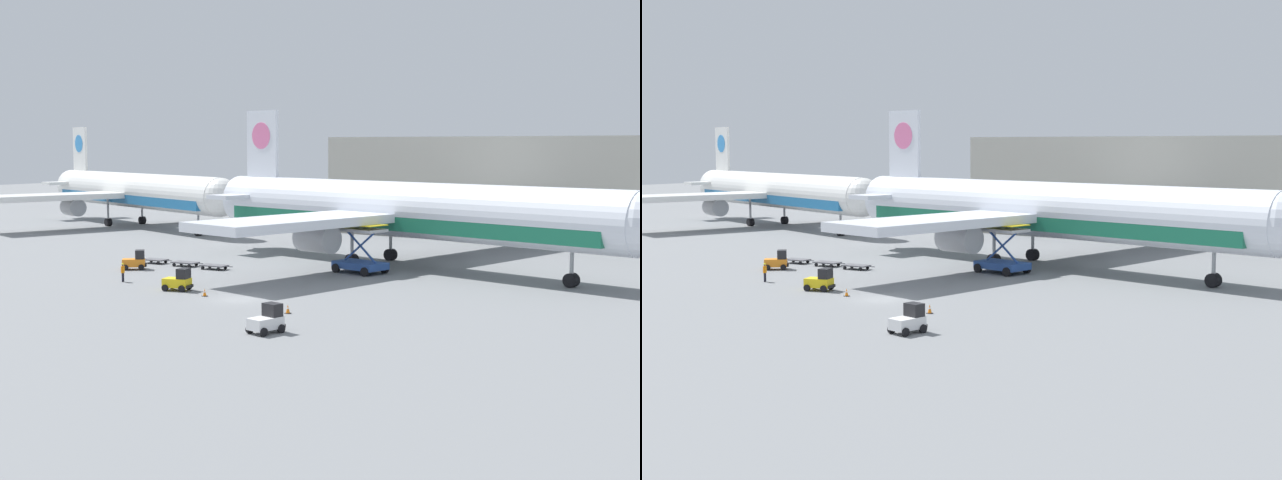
% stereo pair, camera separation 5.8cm
% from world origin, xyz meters
% --- Properties ---
extents(ground_plane, '(400.00, 400.00, 0.00)m').
position_xyz_m(ground_plane, '(0.00, 0.00, 0.00)').
color(ground_plane, slate).
extents(airplane_main, '(57.39, 48.61, 17.00)m').
position_xyz_m(airplane_main, '(1.29, 25.28, 5.84)').
color(airplane_main, silver).
rests_on(airplane_main, ground_plane).
extents(airplane_distant, '(52.71, 45.20, 15.99)m').
position_xyz_m(airplane_distant, '(-55.57, 44.95, 5.49)').
color(airplane_distant, white).
rests_on(airplane_distant, ground_plane).
extents(scissor_lift_loader, '(5.71, 4.29, 4.95)m').
position_xyz_m(scissor_lift_loader, '(0.70, 18.76, 1.92)').
color(scissor_lift_loader, '#284C99').
rests_on(scissor_lift_loader, ground_plane).
extents(baggage_tug_foreground, '(2.72, 2.15, 2.00)m').
position_xyz_m(baggage_tug_foreground, '(-7.41, 0.63, 0.88)').
color(baggage_tug_foreground, yellow).
rests_on(baggage_tug_foreground, ground_plane).
extents(baggage_tug_mid, '(2.78, 2.69, 2.00)m').
position_xyz_m(baggage_tug_mid, '(-20.29, 8.57, 0.88)').
color(baggage_tug_mid, orange).
rests_on(baggage_tug_mid, ground_plane).
extents(baggage_tug_far, '(2.08, 2.69, 2.00)m').
position_xyz_m(baggage_tug_far, '(9.66, -9.72, 0.88)').
color(baggage_tug_far, silver).
rests_on(baggage_tug_far, ground_plane).
extents(baggage_dolly_lead, '(3.75, 1.70, 0.48)m').
position_xyz_m(baggage_dolly_lead, '(-21.84, 13.15, 0.39)').
color(baggage_dolly_lead, '#56565B').
rests_on(baggage_dolly_lead, ground_plane).
extents(baggage_dolly_second, '(3.75, 1.70, 0.48)m').
position_xyz_m(baggage_dolly_second, '(-17.48, 13.13, 0.39)').
color(baggage_dolly_second, '#56565B').
rests_on(baggage_dolly_second, ground_plane).
extents(baggage_dolly_third, '(3.75, 1.70, 0.48)m').
position_xyz_m(baggage_dolly_third, '(-13.34, 12.87, 0.39)').
color(baggage_dolly_third, '#56565B').
rests_on(baggage_dolly_third, ground_plane).
extents(ground_crew_far, '(0.33, 0.54, 1.79)m').
position_xyz_m(ground_crew_far, '(-15.23, 1.67, 1.06)').
color(ground_crew_far, black).
rests_on(ground_crew_far, ground_plane).
extents(traffic_cone_near, '(0.40, 0.40, 0.71)m').
position_xyz_m(traffic_cone_near, '(6.85, -3.13, 0.35)').
color(traffic_cone_near, black).
rests_on(traffic_cone_near, ground_plane).
extents(traffic_cone_far, '(0.40, 0.40, 0.66)m').
position_xyz_m(traffic_cone_far, '(-3.56, -0.46, 0.32)').
color(traffic_cone_far, black).
rests_on(traffic_cone_far, ground_plane).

